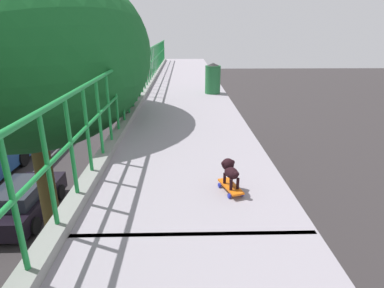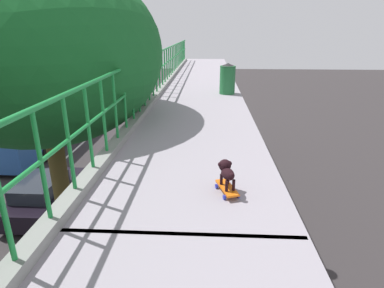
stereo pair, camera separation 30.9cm
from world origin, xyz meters
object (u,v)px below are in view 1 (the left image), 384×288
(toy_skateboard, at_px, (231,187))
(litter_bin, at_px, (213,78))
(car_black_fifth, at_px, (25,200))
(small_dog, at_px, (230,170))
(city_bus, at_px, (23,119))

(toy_skateboard, relative_size, litter_bin, 0.51)
(car_black_fifth, height_order, small_dog, small_dog)
(small_dog, bearing_deg, car_black_fifth, 131.39)
(toy_skateboard, xyz_separation_m, small_dog, (-0.01, 0.03, 0.21))
(small_dog, height_order, litter_bin, litter_bin)
(car_black_fifth, relative_size, litter_bin, 4.79)
(city_bus, relative_size, toy_skateboard, 24.95)
(litter_bin, bearing_deg, toy_skateboard, -92.89)
(small_dog, bearing_deg, litter_bin, 86.98)
(litter_bin, bearing_deg, city_bus, 137.77)
(toy_skateboard, xyz_separation_m, litter_bin, (0.31, 6.19, 0.40))
(city_bus, relative_size, litter_bin, 12.65)
(small_dog, distance_m, litter_bin, 6.18)
(city_bus, bearing_deg, toy_skateboard, -56.48)
(city_bus, bearing_deg, litter_bin, -42.23)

